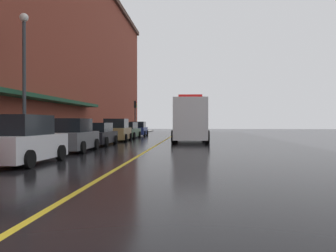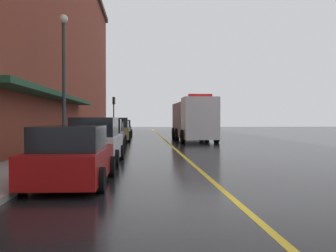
% 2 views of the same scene
% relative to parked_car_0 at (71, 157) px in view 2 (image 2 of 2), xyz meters
% --- Properties ---
extents(ground_plane, '(112.00, 112.00, 0.00)m').
position_rel_parked_car_0_xyz_m(ground_plane, '(3.98, 22.29, -0.76)').
color(ground_plane, black).
extents(sidewalk_left, '(2.40, 70.00, 0.15)m').
position_rel_parked_car_0_xyz_m(sidewalk_left, '(-2.22, 22.29, -0.69)').
color(sidewalk_left, gray).
rests_on(sidewalk_left, ground).
extents(lane_center_stripe, '(0.16, 70.00, 0.01)m').
position_rel_parked_car_0_xyz_m(lane_center_stripe, '(3.98, 22.29, -0.76)').
color(lane_center_stripe, gold).
rests_on(lane_center_stripe, ground).
extents(brick_building_left, '(10.66, 64.00, 17.31)m').
position_rel_parked_car_0_xyz_m(brick_building_left, '(-8.16, 21.28, 7.90)').
color(brick_building_left, brown).
rests_on(brick_building_left, ground).
extents(parked_car_0, '(2.21, 4.65, 1.62)m').
position_rel_parked_car_0_xyz_m(parked_car_0, '(0.00, 0.00, 0.00)').
color(parked_car_0, maroon).
rests_on(parked_car_0, ground).
extents(parked_car_1, '(2.24, 4.26, 1.86)m').
position_rel_parked_car_0_xyz_m(parked_car_1, '(0.07, 5.50, 0.10)').
color(parked_car_1, silver).
rests_on(parked_car_1, ground).
extents(parked_car_2, '(2.19, 4.21, 1.79)m').
position_rel_parked_car_0_xyz_m(parked_car_2, '(-0.01, 11.18, 0.07)').
color(parked_car_2, '#595B60').
rests_on(parked_car_2, ground).
extents(parked_car_3, '(2.00, 4.59, 1.56)m').
position_rel_parked_car_0_xyz_m(parked_car_3, '(-0.03, 16.43, -0.03)').
color(parked_car_3, black).
rests_on(parked_car_3, ground).
extents(parked_car_4, '(2.25, 4.28, 1.89)m').
position_rel_parked_car_0_xyz_m(parked_car_4, '(0.02, 21.92, 0.11)').
color(parked_car_4, '#A5844C').
rests_on(parked_car_4, ground).
extents(parked_car_5, '(2.11, 4.67, 1.61)m').
position_rel_parked_car_0_xyz_m(parked_car_5, '(-0.04, 27.14, -0.01)').
color(parked_car_5, '#2D5133').
rests_on(parked_car_5, ground).
extents(parked_car_6, '(2.10, 4.35, 1.67)m').
position_rel_parked_car_0_xyz_m(parked_car_6, '(0.05, 33.04, 0.02)').
color(parked_car_6, navy).
rests_on(parked_car_6, ground).
extents(box_truck, '(2.95, 9.49, 3.63)m').
position_rel_parked_car_0_xyz_m(box_truck, '(6.23, 21.98, 0.97)').
color(box_truck, silver).
rests_on(box_truck, ground).
extents(parking_meter_0, '(0.14, 0.18, 1.33)m').
position_rel_parked_car_0_xyz_m(parking_meter_0, '(-1.37, 21.42, 0.30)').
color(parking_meter_0, '#4C4C51').
rests_on(parking_meter_0, sidewalk_left).
extents(parking_meter_1, '(0.14, 0.18, 1.33)m').
position_rel_parked_car_0_xyz_m(parking_meter_1, '(-1.37, 7.74, 0.30)').
color(parking_meter_1, '#4C4C51').
rests_on(parking_meter_1, sidewalk_left).
extents(parking_meter_2, '(0.14, 0.18, 1.33)m').
position_rel_parked_car_0_xyz_m(parking_meter_2, '(-1.37, 32.12, 0.30)').
color(parking_meter_2, '#4C4C51').
rests_on(parking_meter_2, sidewalk_left).
extents(street_lamp_left, '(0.44, 0.44, 6.94)m').
position_rel_parked_car_0_xyz_m(street_lamp_left, '(-1.97, 9.77, 3.64)').
color(street_lamp_left, '#33383D').
rests_on(street_lamp_left, sidewalk_left).
extents(traffic_light_near, '(0.38, 0.36, 4.30)m').
position_rel_parked_car_0_xyz_m(traffic_light_near, '(-1.31, 38.92, 2.39)').
color(traffic_light_near, '#232326').
rests_on(traffic_light_near, sidewalk_left).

